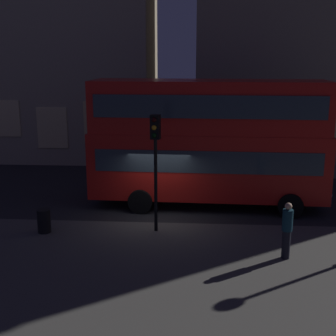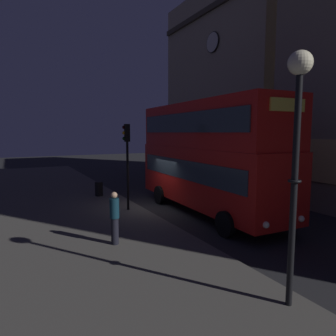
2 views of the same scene
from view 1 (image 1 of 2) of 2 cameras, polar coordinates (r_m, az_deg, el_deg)
name	(u,v)px [view 1 (image 1 of 2)]	position (r m, az deg, el deg)	size (l,w,h in m)	color
ground_plane	(158,219)	(18.25, -1.28, -6.36)	(80.00, 80.00, 0.00)	#232326
sidewalk_slab	(143,276)	(13.71, -3.14, -13.28)	(44.00, 8.43, 0.12)	#4C4944
building_with_clock	(43,26)	(30.85, -15.41, 16.70)	(13.79, 7.26, 16.17)	tan
double_decker_bus	(208,137)	(19.20, 5.02, 3.85)	(10.01, 3.12, 5.34)	red
traffic_light_near_kerb	(155,149)	(15.87, -1.59, 2.38)	(0.37, 0.39, 4.23)	black
pedestrian	(287,230)	(14.71, 14.64, -7.46)	(0.32, 0.32, 1.82)	black
litter_bin	(44,221)	(17.06, -15.23, -6.39)	(0.48, 0.48, 0.85)	black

